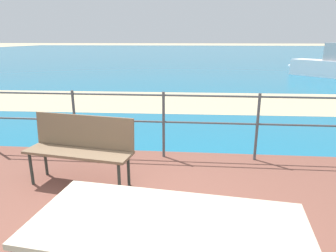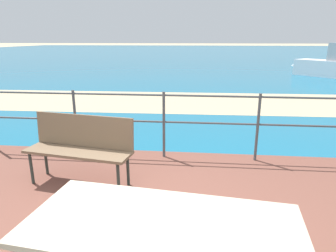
{
  "view_description": "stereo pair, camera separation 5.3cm",
  "coord_description": "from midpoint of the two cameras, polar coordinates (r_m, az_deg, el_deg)",
  "views": [
    {
      "loc": [
        0.48,
        -2.19,
        1.94
      ],
      "look_at": [
        0.1,
        2.04,
        0.69
      ],
      "focal_mm": 31.77,
      "sensor_mm": 36.0,
      "label": 1
    },
    {
      "loc": [
        0.53,
        -2.19,
        1.94
      ],
      "look_at": [
        0.1,
        2.04,
        0.69
      ],
      "focal_mm": 31.77,
      "sensor_mm": 36.0,
      "label": 2
    }
  ],
  "objects": [
    {
      "name": "sea_water",
      "position": [
        42.24,
        4.56,
        13.79
      ],
      "size": [
        90.0,
        90.0,
        0.01
      ],
      "primitive_type": "cube",
      "color": "#196B8E",
      "rests_on": "ground"
    },
    {
      "name": "beach_strip",
      "position": [
        9.5,
        1.97,
        4.7
      ],
      "size": [
        54.05,
        4.33,
        0.01
      ],
      "primitive_type": "cube",
      "rotation": [
        0.0,
        0.0,
        0.02
      ],
      "color": "tan",
      "rests_on": "ground"
    },
    {
      "name": "picnic_table",
      "position": [
        2.06,
        -0.78,
        -21.93
      ],
      "size": [
        1.89,
        1.69,
        0.78
      ],
      "rotation": [
        0.0,
        0.0,
        -0.12
      ],
      "color": "#BCAD93",
      "rests_on": "patio_paving"
    },
    {
      "name": "park_bench",
      "position": [
        4.09,
        -16.74,
        -3.25
      ],
      "size": [
        1.47,
        0.64,
        0.92
      ],
      "rotation": [
        0.0,
        0.0,
        -0.17
      ],
      "color": "#7A6047",
      "rests_on": "patio_paving"
    },
    {
      "name": "railing_fence",
      "position": [
        4.74,
        -1.18,
        1.86
      ],
      "size": [
        5.94,
        0.04,
        1.08
      ],
      "color": "#4C5156",
      "rests_on": "patio_paving"
    },
    {
      "name": "boat_near",
      "position": [
        17.78,
        28.85,
        10.15
      ],
      "size": [
        3.81,
        4.05,
        1.72
      ],
      "rotation": [
        0.0,
        0.0,
        2.31
      ],
      "color": "silver",
      "rests_on": "sea_water"
    }
  ]
}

